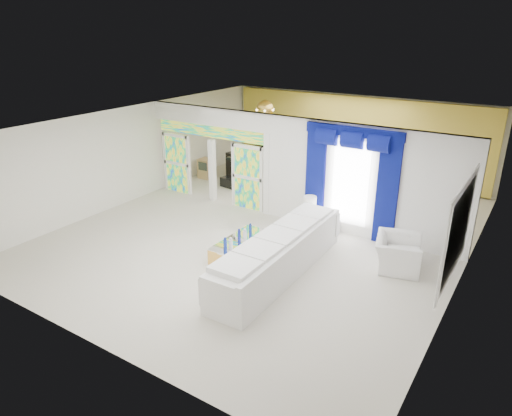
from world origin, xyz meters
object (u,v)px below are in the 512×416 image
Objects in this scene: white_sofa at (279,256)px; armchair at (398,253)px; grand_piano at (258,164)px; console_table at (319,225)px; coffee_table at (238,247)px.

armchair is (2.19, 1.73, -0.05)m from white_sofa.
white_sofa is 7.36m from grand_piano.
console_table is at bearing 55.52° from armchair.
console_table is 2.61m from armchair.
console_table is 5.27m from grand_piano.
grand_piano is (-3.00, 5.63, 0.30)m from coffee_table.
console_table is 0.58× the size of grand_piano.
console_table is at bearing 94.83° from white_sofa.
white_sofa is 2.79m from armchair.
grand_piano is (-4.35, 5.93, 0.06)m from white_sofa.
coffee_table is 0.89× the size of grand_piano.
coffee_table is 2.57m from console_table.
armchair reaches higher than coffee_table.
coffee_table is 6.39m from grand_piano.
grand_piano is (-4.09, 3.30, 0.30)m from console_table.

